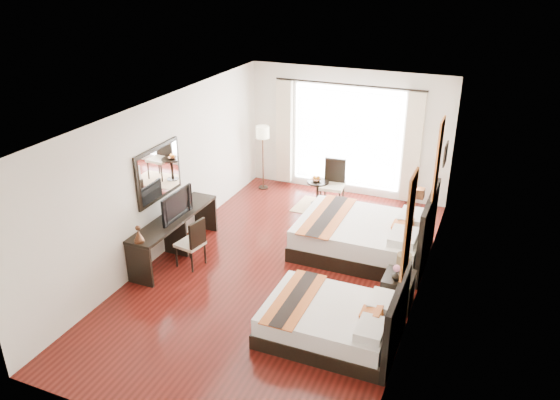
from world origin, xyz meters
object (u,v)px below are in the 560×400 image
at_px(table_lamp, 404,261).
at_px(television, 173,204).
at_px(bed_near, 335,321).
at_px(floor_lamp, 263,137).
at_px(nightstand, 398,290).
at_px(vase, 396,277).
at_px(desk_chair, 191,251).
at_px(bed_far, 366,236).
at_px(fruit_bowl, 316,180).
at_px(window_chair, 332,193).
at_px(console_desk, 175,236).
at_px(side_table, 318,193).

distance_m(table_lamp, television, 4.03).
height_order(bed_near, floor_lamp, floor_lamp).
bearing_deg(nightstand, vase, -103.35).
bearing_deg(vase, bed_near, -122.33).
relative_size(nightstand, television, 0.63).
bearing_deg(bed_near, desk_chair, 162.24).
xyz_separation_m(television, floor_lamp, (0.17, 3.42, 0.25)).
xyz_separation_m(vase, desk_chair, (-3.52, -0.06, -0.30)).
relative_size(bed_far, fruit_bowl, 11.53).
xyz_separation_m(television, desk_chair, (0.44, -0.21, -0.73)).
relative_size(table_lamp, window_chair, 0.34).
bearing_deg(console_desk, nightstand, -0.51).
bearing_deg(bed_far, desk_chair, -149.16).
xyz_separation_m(nightstand, television, (-3.98, 0.02, 0.74)).
bearing_deg(bed_near, fruit_bowl, 112.66).
relative_size(nightstand, console_desk, 0.25).
height_order(television, window_chair, television).
xyz_separation_m(side_table, window_chair, (0.33, 0.01, 0.04)).
relative_size(bed_near, console_desk, 0.86).
bearing_deg(side_table, television, -118.05).
height_order(vase, television, television).
bearing_deg(television, fruit_bowl, -26.10).
bearing_deg(bed_near, console_desk, 161.07).
bearing_deg(console_desk, fruit_bowl, 62.00).
bearing_deg(table_lamp, window_chair, 124.63).
bearing_deg(console_desk, bed_far, 23.69).
xyz_separation_m(desk_chair, side_table, (1.19, 3.26, -0.00)).
height_order(bed_far, desk_chair, bed_far).
distance_m(vase, fruit_bowl, 3.97).
bearing_deg(side_table, bed_near, -67.85).
distance_m(bed_far, console_desk, 3.43).
height_order(nightstand, window_chair, window_chair).
height_order(nightstand, table_lamp, table_lamp).
xyz_separation_m(bed_far, vase, (0.83, -1.54, 0.23)).
relative_size(bed_far, floor_lamp, 1.56).
xyz_separation_m(vase, television, (-3.95, 0.15, 0.44)).
distance_m(floor_lamp, fruit_bowl, 1.62).
bearing_deg(fruit_bowl, nightstand, -51.91).
distance_m(side_table, fruit_bowl, 0.30).
bearing_deg(nightstand, floor_lamp, 137.93).
distance_m(bed_near, window_chair, 4.42).
relative_size(vase, fruit_bowl, 0.67).
bearing_deg(table_lamp, desk_chair, -175.49).
height_order(floor_lamp, side_table, floor_lamp).
bearing_deg(bed_far, fruit_bowl, 132.98).
bearing_deg(vase, window_chair, 121.98).
relative_size(bed_near, desk_chair, 2.11).
bearing_deg(side_table, desk_chair, -109.98).
bearing_deg(bed_far, bed_near, -85.28).
height_order(side_table, window_chair, window_chair).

